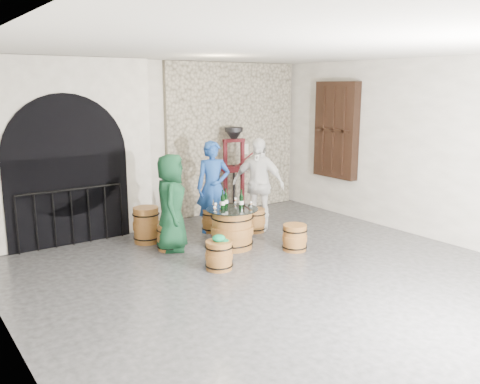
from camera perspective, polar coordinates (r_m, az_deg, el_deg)
ground at (r=7.30m, az=5.04°, el=-10.01°), size 8.00×8.00×0.00m
wall_back at (r=10.22m, az=-9.46°, el=5.44°), size 8.00×0.00×8.00m
wall_left at (r=5.35m, az=-24.63°, el=-1.28°), size 0.00×8.00×8.00m
wall_right at (r=9.50m, az=21.63°, el=4.29°), size 0.00×8.00×8.00m
ceiling at (r=6.80m, az=5.55°, el=15.90°), size 8.00×8.00×0.00m
stone_facing_panel at (r=11.06m, az=-0.87°, el=6.08°), size 3.20×0.12×3.18m
arched_opening at (r=9.31m, az=-19.35°, el=4.20°), size 3.10×0.60×3.19m
shuttered_window at (r=10.89m, az=10.73°, el=6.84°), size 0.23×1.10×2.00m
barrel_table at (r=8.64m, az=-0.89°, el=-4.11°), size 0.88×0.88×0.68m
barrel_stool_left at (r=8.64m, az=-7.93°, el=-5.06°), size 0.43×0.43×0.44m
barrel_stool_far at (r=9.64m, az=-3.07°, el=-3.17°), size 0.43×0.43×0.44m
barrel_stool_right at (r=9.62m, az=1.63°, el=-3.19°), size 0.43×0.43×0.44m
barrel_stool_near_right at (r=8.59m, az=6.16°, el=-5.12°), size 0.43×0.43×0.44m
barrel_stool_near_left at (r=7.68m, az=-2.38°, el=-7.12°), size 0.43×0.43×0.44m
green_cap at (r=7.60m, az=-2.36°, el=-5.23°), size 0.24×0.20×0.11m
person_green at (r=8.49m, az=-7.75°, el=-1.19°), size 0.85×0.95×1.63m
person_blue at (r=9.45m, az=-3.04°, el=0.55°), size 0.75×0.65×1.72m
person_white at (r=9.63m, az=2.03°, el=0.88°), size 0.90×1.11×1.76m
wine_bottle_left at (r=8.51m, az=-1.95°, el=-1.06°), size 0.08×0.08×0.32m
wine_bottle_center at (r=8.54m, az=0.15°, el=-1.00°), size 0.08×0.08×0.32m
wine_bottle_right at (r=8.63m, az=-1.61°, el=-0.87°), size 0.08×0.08×0.32m
tasting_glass_a at (r=8.34m, az=-2.84°, el=-1.91°), size 0.05×0.05×0.10m
tasting_glass_b at (r=8.68m, az=0.17°, el=-1.34°), size 0.05×0.05×0.10m
tasting_glass_c at (r=8.64m, az=-2.20°, el=-1.41°), size 0.05×0.05×0.10m
tasting_glass_d at (r=8.95m, az=-0.52°, el=-0.93°), size 0.05×0.05×0.10m
tasting_glass_e at (r=8.66m, az=1.25°, el=-1.37°), size 0.05×0.05×0.10m
tasting_glass_f at (r=8.57m, az=-2.76°, el=-1.53°), size 0.05×0.05×0.10m
side_barrel at (r=9.08m, az=-10.48°, el=-3.67°), size 0.48×0.48×0.64m
corking_press at (r=10.65m, az=-0.68°, el=3.08°), size 0.78×0.50×1.87m
control_box at (r=11.17m, az=0.43°, el=4.85°), size 0.18×0.10×0.22m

